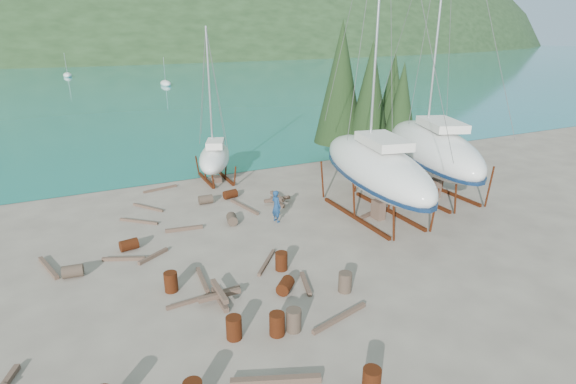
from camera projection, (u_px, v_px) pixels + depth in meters
name	position (u px, v px, depth m)	size (l,w,h in m)	color
ground	(298.00, 261.00, 21.92)	(600.00, 600.00, 0.00)	#655A50
bay_water	(74.00, 49.00, 288.52)	(700.00, 700.00, 0.00)	#197C7D
far_hill	(74.00, 49.00, 292.75)	(800.00, 360.00, 110.00)	black
far_house_center	(28.00, 53.00, 173.49)	(6.60, 5.60, 5.60)	beige
far_house_right	(159.00, 51.00, 194.13)	(6.60, 5.60, 5.60)	beige
cypress_near_right	(370.00, 96.00, 35.29)	(3.60, 3.60, 10.00)	black
cypress_mid_right	(401.00, 109.00, 34.51)	(3.06, 3.06, 8.50)	black
cypress_back_left	(341.00, 83.00, 36.07)	(4.14, 4.14, 11.50)	black
cypress_far_right	(392.00, 99.00, 37.57)	(3.24, 3.24, 9.00)	black
moored_boat_mid	(166.00, 84.00, 93.63)	(2.00, 5.00, 6.05)	silver
moored_boat_far	(68.00, 75.00, 111.59)	(2.00, 5.00, 6.05)	silver
large_sailboat_near	(375.00, 166.00, 26.33)	(5.91, 12.72, 19.30)	silver
large_sailboat_far	(432.00, 148.00, 29.91)	(7.74, 13.10, 19.93)	silver
small_sailboat_shore	(215.00, 157.00, 33.23)	(4.58, 7.14, 10.94)	silver
worker	(276.00, 206.00, 26.15)	(0.71, 0.46, 1.94)	navy
drum_2	(129.00, 245.00, 22.92)	(0.58, 0.58, 0.88)	#52270E
drum_3	(277.00, 324.00, 16.45)	(0.58, 0.58, 0.88)	#52270E
drum_4	(230.00, 194.00, 30.07)	(0.58, 0.58, 0.88)	#52270E
drum_5	(294.00, 320.00, 16.68)	(0.58, 0.58, 0.88)	#2D2823
drum_7	(371.00, 381.00, 13.76)	(0.58, 0.58, 0.88)	#52270E
drum_8	(171.00, 282.00, 19.23)	(0.58, 0.58, 0.88)	#52270E
drum_9	(206.00, 199.00, 29.12)	(0.58, 0.58, 0.88)	#2D2823
drum_10	(234.00, 328.00, 16.25)	(0.58, 0.58, 0.88)	#52270E
drum_11	(232.00, 219.00, 26.07)	(0.58, 0.58, 0.88)	#2D2823
drum_12	(285.00, 286.00, 19.22)	(0.58, 0.58, 0.88)	#52270E
drum_14	(281.00, 261.00, 20.97)	(0.58, 0.58, 0.88)	#52270E
drum_15	(73.00, 271.00, 20.39)	(0.58, 0.58, 0.88)	#2D2823
drum_17	(345.00, 282.00, 19.22)	(0.58, 0.58, 0.88)	#2D2823
timber_0	(148.00, 207.00, 28.38)	(0.14, 2.47, 0.14)	brown
timber_1	(370.00, 214.00, 27.34)	(0.19, 1.90, 0.19)	brown
timber_2	(48.00, 268.00, 21.09)	(0.19, 2.53, 0.19)	brown
timber_3	(204.00, 297.00, 18.78)	(0.15, 3.23, 0.15)	brown
timber_4	(153.00, 256.00, 22.20)	(0.17, 1.82, 0.17)	brown
timber_5	(340.00, 318.00, 17.41)	(0.16, 2.86, 0.16)	brown
timber_7	(306.00, 284.00, 19.76)	(0.17, 1.84, 0.17)	brown
timber_8	(184.00, 229.00, 25.25)	(0.19, 2.07, 0.19)	brown
timber_9	(160.00, 189.00, 31.74)	(0.15, 2.44, 0.15)	brown
timber_10	(244.00, 207.00, 28.48)	(0.16, 3.04, 0.16)	brown
timber_11	(267.00, 262.00, 21.62)	(0.15, 2.51, 0.15)	brown
timber_12	(202.00, 279.00, 20.10)	(0.17, 2.13, 0.17)	brown
timber_15	(139.00, 221.00, 26.30)	(0.15, 2.49, 0.15)	brown
timber_16	(276.00, 380.00, 14.23)	(0.23, 2.90, 0.23)	brown
timber_17	(124.00, 259.00, 21.94)	(0.16, 2.07, 0.16)	brown
timber_pile_fore	(220.00, 295.00, 18.51)	(1.80, 1.80, 0.60)	brown
timber_pile_aft	(277.00, 199.00, 29.14)	(1.80, 1.80, 0.60)	brown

